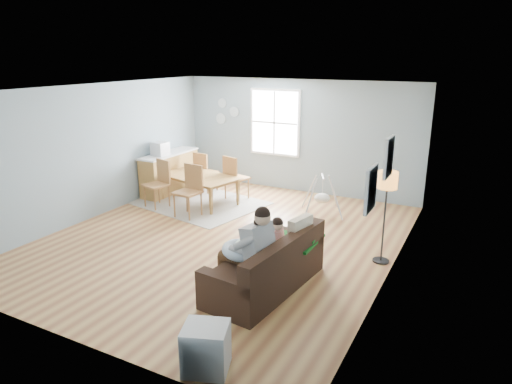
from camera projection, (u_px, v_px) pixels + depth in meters
The scene contains 22 objects.
room at pixel (220, 106), 7.70m from camera, with size 8.40×9.40×3.90m.
window at pixel (275, 123), 11.13m from camera, with size 1.32×0.08×1.62m.
pictures at pixel (380, 172), 5.66m from camera, with size 0.05×1.34×0.74m.
wall_plates at pixel (226, 112), 11.70m from camera, with size 0.67×0.02×0.66m.
sofa at pixel (269, 270), 6.53m from camera, with size 1.09×2.12×0.82m.
green_throw at pixel (288, 238), 7.04m from camera, with size 0.93×0.80×0.04m, color #13551D.
beige_pillow at pixel (300, 232), 6.71m from camera, with size 0.13×0.47×0.47m, color beige.
father at pixel (250, 247), 6.24m from camera, with size 1.01×0.56×1.36m.
nursing_pillow at pixel (240, 250), 6.35m from camera, with size 0.52×0.52×0.14m, color silver.
infant at pixel (242, 243), 6.35m from camera, with size 0.17×0.39×0.14m.
toddler at pixel (272, 238), 6.60m from camera, with size 0.54×0.28×0.83m.
floor_lamp at pixel (387, 188), 7.10m from camera, with size 0.31×0.31×1.52m.
storage_cube at pixel (205, 348), 4.84m from camera, with size 0.59×0.56×0.52m.
rug at pixel (198, 202), 10.41m from camera, with size 2.76×2.10×0.01m, color gray.
dining_table at pixel (198, 189), 10.31m from camera, with size 1.81×1.01×0.64m, color brown.
chair_sw at pixel (160, 180), 10.02m from camera, with size 0.58×0.58×1.04m.
chair_se at pixel (190, 187), 9.43m from camera, with size 0.52×0.52×1.08m.
chair_nw at pixel (204, 170), 11.04m from camera, with size 0.50×0.50×0.99m.
chair_ne at pixel (234, 175), 10.44m from camera, with size 0.58×0.58×1.04m.
counter at pixel (170, 172), 11.10m from camera, with size 0.52×1.75×0.98m.
monitor at pixel (160, 149), 10.63m from camera, with size 0.36×0.34×0.32m.
baby_swing at pixel (322, 197), 9.57m from camera, with size 1.07×1.08×0.83m.
Camera 1 is at (4.13, -6.64, 3.26)m, focal length 32.00 mm.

